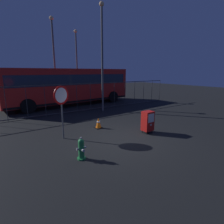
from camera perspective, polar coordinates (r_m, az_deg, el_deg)
ground_plane at (r=7.59m, az=3.32°, el=-8.60°), size 60.00×60.00×0.00m
fire_hydrant at (r=5.89m, az=-9.83°, el=-11.63°), size 0.33×0.32×0.75m
newspaper_box_primary at (r=8.28m, az=11.39°, el=-2.84°), size 0.48×0.42×1.02m
stop_sign at (r=7.47m, az=-15.93°, el=3.33°), size 0.71×0.31×2.23m
traffic_cone at (r=8.91m, az=-4.37°, el=-3.57°), size 0.36×0.36×0.53m
fence_barrier at (r=12.29m, az=-13.51°, el=4.29°), size 18.03×0.04×2.00m
bus_near at (r=15.44m, az=-13.49°, el=8.56°), size 10.65×3.36×3.00m
street_light_near_left at (r=12.62m, az=-3.18°, el=19.01°), size 0.32×0.32×7.13m
street_light_near_right at (r=15.54m, az=-18.14°, el=16.84°), size 0.32×0.32×6.92m
street_light_far_left at (r=18.64m, az=-11.27°, el=16.11°), size 0.32×0.32×6.70m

